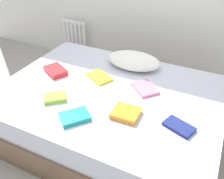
# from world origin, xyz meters

# --- Properties ---
(ground_plane) EXTENTS (8.00, 8.00, 0.00)m
(ground_plane) POSITION_xyz_m (0.00, 0.00, 0.00)
(ground_plane) COLOR #9E998E
(bed) EXTENTS (2.00, 1.50, 0.50)m
(bed) POSITION_xyz_m (0.00, 0.00, 0.25)
(bed) COLOR brown
(bed) RESTS_ON ground
(radiator) EXTENTS (0.38, 0.04, 0.50)m
(radiator) POSITION_xyz_m (-1.17, 1.20, 0.35)
(radiator) COLOR white
(radiator) RESTS_ON ground
(pillow) EXTENTS (0.56, 0.36, 0.14)m
(pillow) POSITION_xyz_m (0.03, 0.51, 0.57)
(pillow) COLOR white
(pillow) RESTS_ON bed
(textbook_yellow) EXTENTS (0.29, 0.26, 0.03)m
(textbook_yellow) POSITION_xyz_m (-0.18, 0.15, 0.51)
(textbook_yellow) COLOR yellow
(textbook_yellow) RESTS_ON bed
(textbook_lime) EXTENTS (0.23, 0.23, 0.04)m
(textbook_lime) POSITION_xyz_m (-0.36, -0.32, 0.52)
(textbook_lime) COLOR #8CC638
(textbook_lime) RESTS_ON bed
(textbook_orange) EXTENTS (0.22, 0.19, 0.04)m
(textbook_orange) POSITION_xyz_m (0.27, -0.25, 0.52)
(textbook_orange) COLOR orange
(textbook_orange) RESTS_ON bed
(textbook_navy) EXTENTS (0.25, 0.19, 0.03)m
(textbook_navy) POSITION_xyz_m (0.67, -0.21, 0.51)
(textbook_navy) COLOR navy
(textbook_navy) RESTS_ON bed
(textbook_pink) EXTENTS (0.30, 0.29, 0.03)m
(textbook_pink) POSITION_xyz_m (0.28, 0.16, 0.51)
(textbook_pink) COLOR pink
(textbook_pink) RESTS_ON bed
(textbook_teal) EXTENTS (0.27, 0.27, 0.04)m
(textbook_teal) POSITION_xyz_m (-0.07, -0.46, 0.52)
(textbook_teal) COLOR teal
(textbook_teal) RESTS_ON bed
(textbook_red) EXTENTS (0.28, 0.25, 0.05)m
(textbook_red) POSITION_xyz_m (-0.62, 0.04, 0.53)
(textbook_red) COLOR red
(textbook_red) RESTS_ON bed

